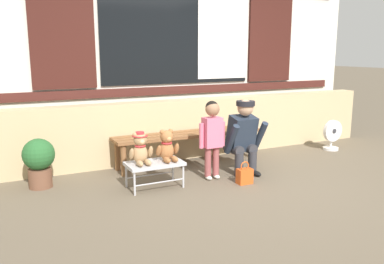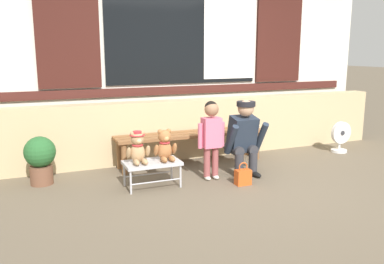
% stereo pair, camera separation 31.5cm
% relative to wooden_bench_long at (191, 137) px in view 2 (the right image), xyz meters
% --- Properties ---
extents(ground_plane, '(60.00, 60.00, 0.00)m').
position_rel_wooden_bench_long_xyz_m(ground_plane, '(0.21, -1.06, -0.37)').
color(ground_plane, brown).
extents(brick_low_wall, '(6.30, 0.25, 0.85)m').
position_rel_wooden_bench_long_xyz_m(brick_low_wall, '(0.21, 0.37, 0.05)').
color(brick_low_wall, tan).
rests_on(brick_low_wall, ground).
extents(shop_facade, '(6.43, 0.26, 3.53)m').
position_rel_wooden_bench_long_xyz_m(shop_facade, '(0.21, 0.88, 1.40)').
color(shop_facade, silver).
rests_on(shop_facade, ground).
extents(wooden_bench_long, '(2.10, 0.40, 0.44)m').
position_rel_wooden_bench_long_xyz_m(wooden_bench_long, '(0.00, 0.00, 0.00)').
color(wooden_bench_long, brown).
rests_on(wooden_bench_long, ground).
extents(small_display_bench, '(0.64, 0.36, 0.30)m').
position_rel_wooden_bench_long_xyz_m(small_display_bench, '(-0.78, -0.72, -0.11)').
color(small_display_bench, '#BCBCC1').
rests_on(small_display_bench, ground).
extents(teddy_bear_with_hat, '(0.28, 0.27, 0.36)m').
position_rel_wooden_bench_long_xyz_m(teddy_bear_with_hat, '(-0.94, -0.72, 0.10)').
color(teddy_bear_with_hat, tan).
rests_on(teddy_bear_with_hat, small_display_bench).
extents(teddy_bear_plain, '(0.28, 0.26, 0.36)m').
position_rel_wooden_bench_long_xyz_m(teddy_bear_plain, '(-0.62, -0.72, 0.09)').
color(teddy_bear_plain, '#A86B3D').
rests_on(teddy_bear_plain, small_display_bench).
extents(child_standing, '(0.35, 0.18, 0.96)m').
position_rel_wooden_bench_long_xyz_m(child_standing, '(-0.04, -0.72, 0.22)').
color(child_standing, '#994C4C').
rests_on(child_standing, ground).
extents(adult_crouching, '(0.50, 0.49, 0.95)m').
position_rel_wooden_bench_long_xyz_m(adult_crouching, '(0.43, -0.70, 0.11)').
color(adult_crouching, '#333338').
rests_on(adult_crouching, ground).
extents(handbag_on_ground, '(0.18, 0.11, 0.27)m').
position_rel_wooden_bench_long_xyz_m(handbag_on_ground, '(0.22, -1.06, -0.28)').
color(handbag_on_ground, '#DB561E').
rests_on(handbag_on_ground, ground).
extents(potted_plant, '(0.36, 0.36, 0.57)m').
position_rel_wooden_bench_long_xyz_m(potted_plant, '(-1.95, -0.13, -0.05)').
color(potted_plant, brown).
rests_on(potted_plant, ground).
extents(floor_fan, '(0.34, 0.24, 0.48)m').
position_rel_wooden_bench_long_xyz_m(floor_fan, '(2.37, -0.29, -0.13)').
color(floor_fan, silver).
rests_on(floor_fan, ground).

